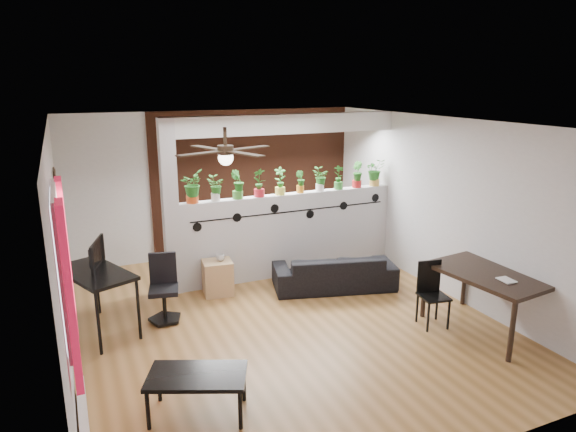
{
  "coord_description": "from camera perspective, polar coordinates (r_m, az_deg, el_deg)",
  "views": [
    {
      "loc": [
        -2.47,
        -5.79,
        3.1
      ],
      "look_at": [
        0.36,
        0.6,
        1.25
      ],
      "focal_mm": 32.0,
      "sensor_mm": 36.0,
      "label": 1
    }
  ],
  "objects": [
    {
      "name": "potted_plant_4",
      "position": [
        8.06,
        -0.89,
        4.01
      ],
      "size": [
        0.28,
        0.25,
        0.44
      ],
      "color": "#E0DD4F",
      "rests_on": "partition_wall"
    },
    {
      "name": "cup",
      "position": [
        7.66,
        -7.54,
        -4.6
      ],
      "size": [
        0.15,
        0.15,
        0.1
      ],
      "primitive_type": "imported",
      "rotation": [
        0.0,
        0.0,
        0.26
      ],
      "color": "gray",
      "rests_on": "cube_shelf"
    },
    {
      "name": "computer_desk",
      "position": [
        6.81,
        -20.64,
        -6.38
      ],
      "size": [
        0.99,
        1.28,
        0.82
      ],
      "color": "black",
      "rests_on": "ground"
    },
    {
      "name": "baseboard_heater",
      "position": [
        5.49,
        -21.82,
        -19.6
      ],
      "size": [
        0.08,
        1.0,
        0.18
      ],
      "primitive_type": "cube",
      "color": "silver",
      "rests_on": "ground"
    },
    {
      "name": "potted_plant_2",
      "position": [
        7.82,
        -5.63,
        3.6
      ],
      "size": [
        0.27,
        0.24,
        0.44
      ],
      "color": "#418731",
      "rests_on": "partition_wall"
    },
    {
      "name": "sofa",
      "position": [
        7.93,
        5.16,
        -6.21
      ],
      "size": [
        1.87,
        1.12,
        0.51
      ],
      "primitive_type": "imported",
      "rotation": [
        0.0,
        0.0,
        2.88
      ],
      "color": "black",
      "rests_on": "ground"
    },
    {
      "name": "window_assembly",
      "position": [
        4.86,
        -23.62,
        -5.55
      ],
      "size": [
        0.09,
        1.3,
        1.55
      ],
      "color": "white",
      "rests_on": "room_shell"
    },
    {
      "name": "dining_table",
      "position": [
        6.93,
        21.33,
        -6.5
      ],
      "size": [
        1.03,
        1.52,
        0.78
      ],
      "color": "black",
      "rests_on": "ground"
    },
    {
      "name": "framed_art",
      "position": [
        6.8,
        -24.4,
        2.94
      ],
      "size": [
        0.03,
        0.34,
        0.44
      ],
      "color": "#8C7259",
      "rests_on": "room_shell"
    },
    {
      "name": "ceiling_fan",
      "position": [
        5.79,
        -6.95,
        6.96
      ],
      "size": [
        1.19,
        1.19,
        0.43
      ],
      "color": "black",
      "rests_on": "room_shell"
    },
    {
      "name": "coffee_table",
      "position": [
        5.13,
        -10.07,
        -17.35
      ],
      "size": [
        1.05,
        0.84,
        0.43
      ],
      "color": "black",
      "rests_on": "ground"
    },
    {
      "name": "potted_plant_0",
      "position": [
        7.63,
        -10.65,
        3.3
      ],
      "size": [
        0.29,
        0.32,
        0.49
      ],
      "color": "#D24A18",
      "rests_on": "partition_wall"
    },
    {
      "name": "pier_column",
      "position": [
        7.63,
        -12.95,
        0.83
      ],
      "size": [
        0.22,
        0.2,
        2.6
      ],
      "primitive_type": "cube",
      "color": "#BCBCC1",
      "rests_on": "ground"
    },
    {
      "name": "monitor",
      "position": [
        6.89,
        -20.86,
        -4.59
      ],
      "size": [
        0.34,
        0.15,
        0.19
      ],
      "primitive_type": "imported",
      "rotation": [
        0.0,
        0.0,
        1.27
      ],
      "color": "black",
      "rests_on": "computer_desk"
    },
    {
      "name": "cube_shelf",
      "position": [
        7.75,
        -7.82,
        -6.79
      ],
      "size": [
        0.46,
        0.42,
        0.52
      ],
      "primitive_type": "cube",
      "rotation": [
        0.0,
        0.0,
        -0.11
      ],
      "color": "#A78258",
      "rests_on": "ground"
    },
    {
      "name": "corkboard",
      "position": [
        6.96,
        -23.95,
        -1.01
      ],
      "size": [
        0.03,
        0.6,
        0.45
      ],
      "primitive_type": "cube",
      "color": "olive",
      "rests_on": "room_shell"
    },
    {
      "name": "partition_wall",
      "position": [
        8.35,
        0.25,
        -2.03
      ],
      "size": [
        3.6,
        0.18,
        1.35
      ],
      "primitive_type": "cube",
      "color": "#BCBCC1",
      "rests_on": "ground"
    },
    {
      "name": "potted_plant_5",
      "position": [
        8.21,
        1.38,
        3.91
      ],
      "size": [
        0.21,
        0.22,
        0.36
      ],
      "color": "orange",
      "rests_on": "partition_wall"
    },
    {
      "name": "folding_chair",
      "position": [
        6.96,
        15.62,
        -7.66
      ],
      "size": [
        0.39,
        0.39,
        0.85
      ],
      "color": "black",
      "rests_on": "ground"
    },
    {
      "name": "potted_plant_3",
      "position": [
        7.93,
        -3.22,
        3.85
      ],
      "size": [
        0.26,
        0.22,
        0.45
      ],
      "color": "red",
      "rests_on": "partition_wall"
    },
    {
      "name": "book",
      "position": [
        6.64,
        22.61,
        -6.7
      ],
      "size": [
        0.17,
        0.22,
        0.02
      ],
      "primitive_type": "imported",
      "rotation": [
        0.0,
        0.0,
        -0.06
      ],
      "color": "gray",
      "rests_on": "dining_table"
    },
    {
      "name": "potted_plant_8",
      "position": [
        8.7,
        7.68,
        4.68
      ],
      "size": [
        0.19,
        0.24,
        0.44
      ],
      "color": "red",
      "rests_on": "partition_wall"
    },
    {
      "name": "office_chair",
      "position": [
        7.03,
        -13.62,
        -8.24
      ],
      "size": [
        0.46,
        0.46,
        0.89
      ],
      "color": "black",
      "rests_on": "ground"
    },
    {
      "name": "vine_decal",
      "position": [
        8.16,
        0.53,
        0.52
      ],
      "size": [
        3.31,
        0.01,
        0.3
      ],
      "color": "black",
      "rests_on": "partition_wall"
    },
    {
      "name": "potted_plant_6",
      "position": [
        8.36,
        3.56,
        4.19
      ],
      "size": [
        0.25,
        0.24,
        0.39
      ],
      "color": "white",
      "rests_on": "partition_wall"
    },
    {
      "name": "ceiling_header",
      "position": [
        8.02,
        0.26,
        10.21
      ],
      "size": [
        3.6,
        0.18,
        0.3
      ],
      "primitive_type": "cube",
      "color": "silver",
      "rests_on": "room_shell"
    },
    {
      "name": "brick_panel",
      "position": [
        9.52,
        -3.38,
        3.93
      ],
      "size": [
        3.9,
        0.05,
        2.6
      ],
      "primitive_type": "cube",
      "color": "#AE5332",
      "rests_on": "ground"
    },
    {
      "name": "potted_plant_9",
      "position": [
        8.88,
        9.63,
        4.89
      ],
      "size": [
        0.26,
        0.22,
        0.46
      ],
      "color": "gold",
      "rests_on": "partition_wall"
    },
    {
      "name": "potted_plant_1",
      "position": [
        7.72,
        -8.1,
        3.16
      ],
      "size": [
        0.23,
        0.22,
        0.38
      ],
      "color": "silver",
      "rests_on": "partition_wall"
    },
    {
      "name": "room_shell",
      "position": [
        6.55,
        -0.76,
        -1.1
      ],
      "size": [
        6.3,
        7.1,
        2.9
      ],
      "color": "brown",
      "rests_on": "ground"
    },
    {
      "name": "potted_plant_7",
      "position": [
        8.53,
        5.66,
        4.42
      ],
      "size": [
        0.26,
        0.26,
        0.41
      ],
      "color": "green",
      "rests_on": "partition_wall"
    }
  ]
}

